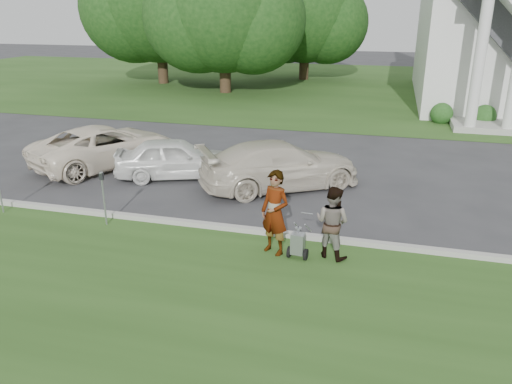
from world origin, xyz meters
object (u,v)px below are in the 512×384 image
at_px(tree_back, 305,18).
at_px(person_left, 275,213).
at_px(parking_meter_near, 103,192).
at_px(tree_left, 224,13).
at_px(car_c, 280,165).
at_px(striping_cart, 298,244).
at_px(car_b, 175,158).
at_px(tree_far, 159,4).
at_px(person_right, 332,223).
at_px(car_a, 105,146).

distance_m(tree_back, person_left, 30.92).
bearing_deg(parking_meter_near, person_left, -5.03).
xyz_separation_m(tree_left, tree_back, (4.00, 8.00, -0.38)).
bearing_deg(car_c, tree_left, -10.94).
xyz_separation_m(tree_back, striping_cart, (5.23, -30.48, -4.36)).
height_order(car_b, car_c, car_c).
distance_m(striping_cart, car_b, 6.95).
bearing_deg(parking_meter_near, tree_back, 89.94).
distance_m(tree_far, person_left, 29.65).
bearing_deg(tree_left, person_right, -65.85).
xyz_separation_m(person_left, person_right, (1.30, 0.15, -0.15)).
relative_size(parking_meter_near, car_c, 0.29).
distance_m(car_b, car_c, 3.64).
distance_m(tree_far, tree_back, 11.22).
xyz_separation_m(parking_meter_near, car_a, (-2.82, 4.79, -0.19)).
relative_size(person_right, parking_meter_near, 1.16).
relative_size(tree_far, striping_cart, 12.47).
distance_m(tree_back, car_c, 26.40).
relative_size(tree_far, car_b, 2.92).
bearing_deg(person_right, person_left, 28.90).
bearing_deg(tree_far, person_left, -59.97).
bearing_deg(car_a, car_c, -157.90).
height_order(tree_left, tree_far, tree_far).
height_order(tree_back, person_right, tree_back).
distance_m(tree_far, striping_cart, 30.16).
height_order(parking_meter_near, car_c, car_c).
bearing_deg(car_c, person_left, 156.29).
xyz_separation_m(striping_cart, car_a, (-8.09, 5.34, 0.37)).
bearing_deg(tree_far, car_a, -70.47).
bearing_deg(parking_meter_near, tree_left, 100.26).
xyz_separation_m(striping_cart, person_left, (-0.58, 0.14, 0.64)).
distance_m(striping_cart, car_a, 9.70).
bearing_deg(car_b, striping_cart, -153.83).
relative_size(tree_back, person_left, 4.78).
bearing_deg(parking_meter_near, person_right, -2.46).
distance_m(tree_back, striping_cart, 31.23).
bearing_deg(car_a, tree_left, -58.23).
bearing_deg(car_a, parking_meter_near, 148.48).
bearing_deg(tree_back, person_right, -78.85).
height_order(tree_back, parking_meter_near, tree_back).
bearing_deg(tree_far, tree_back, 26.56).
distance_m(tree_far, car_a, 21.94).
relative_size(tree_back, car_a, 1.81).
distance_m(tree_left, person_right, 24.69).
bearing_deg(striping_cart, tree_back, 104.76).
bearing_deg(person_right, tree_back, -56.74).
relative_size(tree_left, car_b, 2.67).
relative_size(person_left, car_a, 0.38).
bearing_deg(tree_far, parking_meter_near, -68.20).
xyz_separation_m(striping_cart, parking_meter_near, (-5.26, 0.55, 0.56)).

